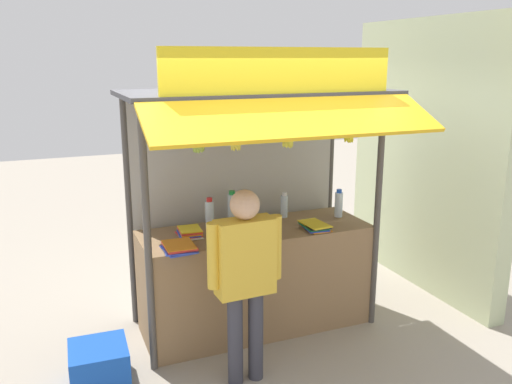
{
  "coord_description": "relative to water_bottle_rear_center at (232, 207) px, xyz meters",
  "views": [
    {
      "loc": [
        -1.75,
        -4.31,
        2.5
      ],
      "look_at": [
        0.0,
        0.0,
        1.32
      ],
      "focal_mm": 37.23,
      "sensor_mm": 36.0,
      "label": 1
    }
  ],
  "objects": [
    {
      "name": "water_bottle_far_right",
      "position": [
        0.52,
        -0.05,
        -0.03
      ],
      "size": [
        0.07,
        0.07,
        0.25
      ],
      "color": "silver",
      "rests_on": "stall_counter"
    },
    {
      "name": "water_bottle_back_left",
      "position": [
        -0.26,
        -0.11,
        -0.01
      ],
      "size": [
        0.08,
        0.08,
        0.29
      ],
      "color": "silver",
      "rests_on": "stall_counter"
    },
    {
      "name": "water_bottle_back_right",
      "position": [
        1.03,
        -0.24,
        -0.01
      ],
      "size": [
        0.08,
        0.08,
        0.28
      ],
      "color": "silver",
      "rests_on": "stall_counter"
    },
    {
      "name": "magazine_stack_right",
      "position": [
        0.64,
        -0.49,
        -0.12
      ],
      "size": [
        0.23,
        0.32,
        0.05
      ],
      "color": "orange",
      "rests_on": "stall_counter"
    },
    {
      "name": "magazine_stack_front_left",
      "position": [
        -0.67,
        -0.58,
        -0.12
      ],
      "size": [
        0.27,
        0.32,
        0.05
      ],
      "color": "blue",
      "rests_on": "stall_counter"
    },
    {
      "name": "plastic_crate",
      "position": [
        -1.37,
        -0.7,
        -0.96
      ],
      "size": [
        0.46,
        0.46,
        0.31
      ],
      "primitive_type": "cube",
      "rotation": [
        0.0,
        0.0,
        -0.04
      ],
      "color": "#194CB2",
      "rests_on": "ground"
    },
    {
      "name": "banana_bunch_inner_left",
      "position": [
        0.79,
        -0.76,
        0.77
      ],
      "size": [
        0.11,
        0.1,
        0.3
      ],
      "color": "#332D23"
    },
    {
      "name": "stall_counter",
      "position": [
        0.13,
        -0.29,
        -0.63
      ],
      "size": [
        2.12,
        0.74,
        0.97
      ],
      "primitive_type": "cube",
      "color": "olive",
      "rests_on": "ground"
    },
    {
      "name": "magazine_stack_mid_left",
      "position": [
        -0.5,
        -0.28,
        -0.1
      ],
      "size": [
        0.22,
        0.25,
        0.08
      ],
      "color": "white",
      "rests_on": "stall_counter"
    },
    {
      "name": "banana_bunch_rightmost",
      "position": [
        -0.23,
        -0.77,
        0.76
      ],
      "size": [
        0.1,
        0.1,
        0.3
      ],
      "color": "#332D23"
    },
    {
      "name": "banana_bunch_leftmost",
      "position": [
        -0.53,
        -0.77,
        0.77
      ],
      "size": [
        0.11,
        0.11,
        0.3
      ],
      "color": "#332D23"
    },
    {
      "name": "water_bottle_rear_center",
      "position": [
        0.0,
        0.0,
        0.0
      ],
      "size": [
        0.09,
        0.09,
        0.31
      ],
      "color": "silver",
      "rests_on": "stall_counter"
    },
    {
      "name": "magazine_stack_left",
      "position": [
        -0.06,
        -0.5,
        -0.1
      ],
      "size": [
        0.21,
        0.28,
        0.09
      ],
      "color": "purple",
      "rests_on": "stall_counter"
    },
    {
      "name": "vendor_person",
      "position": [
        -0.29,
        -1.1,
        -0.17
      ],
      "size": [
        0.59,
        0.22,
        1.57
      ],
      "rotation": [
        0.0,
        0.0,
        3.18
      ],
      "color": "#383842",
      "rests_on": "ground"
    },
    {
      "name": "banana_bunch_inner_right",
      "position": [
        0.21,
        -0.76,
        0.76
      ],
      "size": [
        0.11,
        0.11,
        0.31
      ],
      "color": "#332D23"
    },
    {
      "name": "ground_plane",
      "position": [
        0.13,
        -0.29,
        -1.11
      ],
      "size": [
        20.0,
        20.0,
        0.0
      ],
      "primitive_type": "plane",
      "color": "#9E9384"
    },
    {
      "name": "neighbour_wall",
      "position": [
        2.25,
        0.01,
        0.34
      ],
      "size": [
        0.2,
        2.4,
        2.91
      ],
      "primitive_type": "cube",
      "color": "beige",
      "rests_on": "ground"
    },
    {
      "name": "stall_structure",
      "position": [
        0.13,
        -0.17,
        0.46
      ],
      "size": [
        2.32,
        1.62,
        2.58
      ],
      "color": "#4C4742",
      "rests_on": "ground"
    }
  ]
}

